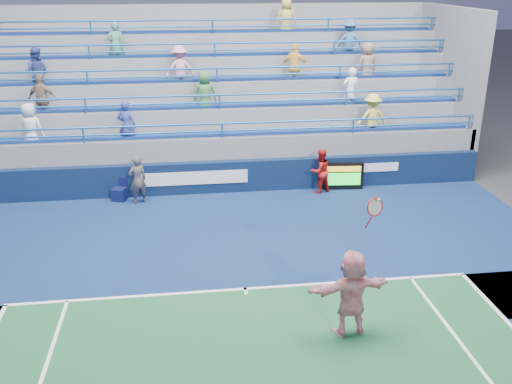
{
  "coord_description": "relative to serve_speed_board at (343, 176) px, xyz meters",
  "views": [
    {
      "loc": [
        -1.28,
        -11.71,
        7.07
      ],
      "look_at": [
        0.59,
        2.5,
        1.5
      ],
      "focal_mm": 40.0,
      "sensor_mm": 36.0,
      "label": 1
    }
  ],
  "objects": [
    {
      "name": "sponsor_wall",
      "position": [
        -4.09,
        0.3,
        0.07
      ],
      "size": [
        18.0,
        0.32,
        1.1
      ],
      "color": "#0A1A3B",
      "rests_on": "ground"
    },
    {
      "name": "serve_speed_board",
      "position": [
        0.0,
        0.0,
        0.0
      ],
      "size": [
        1.4,
        0.28,
        0.97
      ],
      "color": "black",
      "rests_on": "ground"
    },
    {
      "name": "ground",
      "position": [
        -4.09,
        -6.19,
        -0.49
      ],
      "size": [
        120.0,
        120.0,
        0.0
      ],
      "primitive_type": "plane",
      "color": "#333538"
    },
    {
      "name": "bleacher_stand",
      "position": [
        -4.1,
        4.08,
        1.06
      ],
      "size": [
        18.0,
        5.6,
        6.13
      ],
      "color": "slate",
      "rests_on": "ground"
    },
    {
      "name": "tennis_player",
      "position": [
        -2.13,
        -8.18,
        0.46
      ],
      "size": [
        1.81,
        0.77,
        3.03
      ],
      "color": "white",
      "rests_on": "ground"
    },
    {
      "name": "ball_girl",
      "position": [
        -0.85,
        -0.15,
        0.28
      ],
      "size": [
        0.9,
        0.8,
        1.53
      ],
      "primitive_type": "imported",
      "rotation": [
        0.0,
        0.0,
        3.5
      ],
      "color": "red",
      "rests_on": "ground"
    },
    {
      "name": "judge_chair",
      "position": [
        -7.56,
        -0.01,
        -0.24
      ],
      "size": [
        0.53,
        0.54,
        0.76
      ],
      "color": "#0D1241",
      "rests_on": "ground"
    },
    {
      "name": "line_judge",
      "position": [
        -6.91,
        -0.32,
        0.31
      ],
      "size": [
        0.68,
        0.58,
        1.59
      ],
      "primitive_type": "imported",
      "rotation": [
        0.0,
        0.0,
        3.56
      ],
      "color": "#131734",
      "rests_on": "ground"
    }
  ]
}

